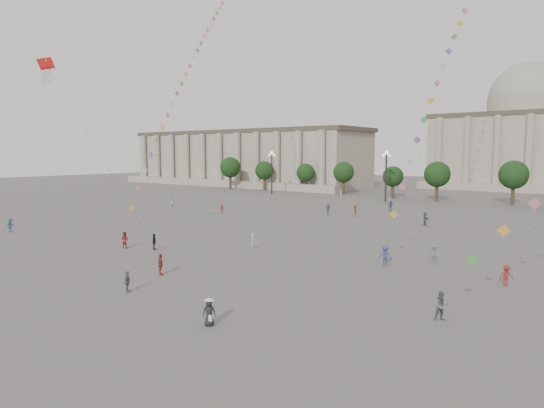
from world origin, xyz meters
The scene contains 27 objects.
ground centered at (0.00, 0.00, 0.00)m, with size 360.00×360.00×0.00m, color #5A5754.
hall_west centered at (-75.00, 93.89, 8.43)m, with size 84.00×26.22×17.20m.
hall_central centered at (0.00, 129.22, 14.23)m, with size 48.30×34.30×35.50m.
tree_row centered at (0.00, 78.00, 5.39)m, with size 137.12×5.12×8.00m.
lamp_post_far_west centered at (-45.00, 70.00, 7.35)m, with size 2.00×0.90×10.65m.
lamp_post_mid_west centered at (-15.00, 70.00, 7.35)m, with size 2.00×0.90×10.65m.
person_crowd_0 centered at (-7.65, 55.95, 0.90)m, with size 1.05×0.44×1.80m, color navy.
person_crowd_1 centered at (-42.96, 36.52, 0.90)m, with size 0.87×0.68×1.80m, color silver.
person_crowd_2 centered at (-28.55, 34.93, 0.81)m, with size 1.04×0.60×1.61m, color maroon.
person_crowd_4 centered at (-12.15, 65.91, 0.87)m, with size 1.61×0.51×1.73m, color silver.
person_crowd_5 centered at (-36.65, 4.08, 0.94)m, with size 1.21×0.70×1.87m, color #345576.
person_crowd_6 centered at (12.64, 19.91, 0.90)m, with size 1.17×0.67×1.81m, color slate.
person_crowd_8 centered at (19.70, 15.72, 0.84)m, with size 1.09×0.62×1.68m, color maroon.
person_crowd_10 centered at (-24.43, 68.00, 0.95)m, with size 0.69×0.46×1.90m, color #B5B4B0.
person_crowd_12 centered at (3.41, 42.83, 0.94)m, with size 1.74×0.55×1.87m, color slate.
person_crowd_13 centered at (-5.13, 15.08, 0.83)m, with size 0.60×0.40×1.66m, color beige.
person_crowd_16 centered at (-13.46, 44.30, 0.97)m, with size 1.14×0.47×1.95m, color slate.
person_crowd_17 centered at (-8.50, 44.57, 0.97)m, with size 1.26×0.72×1.95m, color maroon.
tourist_0 centered at (-4.02, 1.67, 0.91)m, with size 1.07×0.45×1.83m, color maroon.
tourist_1 centered at (-12.99, 8.19, 0.87)m, with size 1.03×0.43×1.75m, color black.
tourist_3 centered at (-2.00, -3.09, 0.81)m, with size 0.95×0.39×1.61m, color slate.
kite_flyer_0 centered at (-16.29, 6.87, 0.90)m, with size 0.88×0.69×1.81m, color maroon.
kite_flyer_1 centered at (9.56, 16.07, 0.97)m, with size 1.25×0.72×1.94m, color navy.
kite_flyer_2 centered at (18.30, 5.04, 0.91)m, with size 0.88×0.69×1.81m, color #5B5A5F.
hat_person centered at (7.70, -4.33, 0.85)m, with size 0.93×0.91×1.69m.
dragon_kite centered at (-19.51, 0.93, 18.05)m, with size 9.00×0.82×23.42m.
kite_train_west centered at (-28.12, 28.62, 23.94)m, with size 22.65×40.52×62.53m.
Camera 1 is at (27.68, -24.12, 10.26)m, focal length 32.00 mm.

